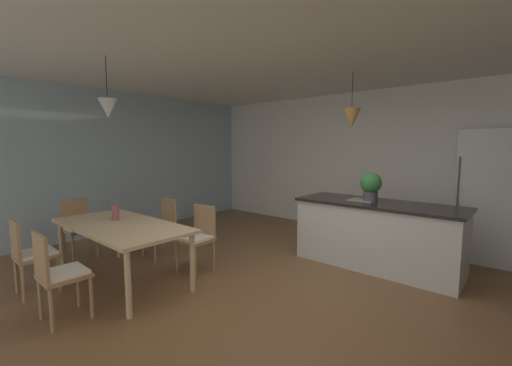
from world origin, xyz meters
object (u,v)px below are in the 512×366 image
Objects in this scene: chair_near_right at (58,273)px; chair_near_left at (31,253)px; chair_window_end at (79,226)px; vase_on_dining_table at (115,212)px; potted_plant_on_island at (371,185)px; chair_far_left at (161,226)px; kitchen_island at (377,234)px; refrigerator at (487,196)px; dining_table at (121,229)px; chair_far_right at (198,236)px.

chair_near_right is 0.87m from chair_near_left.
chair_window_end is 4.31× the size of vase_on_dining_table.
chair_far_left is at bearing -145.39° from potted_plant_on_island.
potted_plant_on_island reaches higher than vase_on_dining_table.
chair_far_left is at bearing -146.52° from kitchen_island.
refrigerator is 1.78m from potted_plant_on_island.
chair_far_left is at bearing 117.43° from chair_near_right.
kitchen_island is 0.67m from potted_plant_on_island.
vase_on_dining_table is (0.17, -0.77, 0.35)m from chair_far_left.
chair_near_left is 0.98m from vase_on_dining_table.
chair_window_end is 1.00× the size of chair_near_left.
kitchen_island is at bearing 52.44° from chair_near_left.
refrigerator is at bearing 49.77° from kitchen_island.
vase_on_dining_table is (-0.69, 0.89, 0.35)m from chair_near_right.
chair_near_left is (-0.44, -0.83, -0.18)m from dining_table.
chair_near_right is at bearing -62.57° from chair_far_left.
dining_table is at bearing -62.58° from chair_far_left.
chair_near_left is 5.99m from refrigerator.
chair_window_end is 0.40× the size of kitchen_island.
chair_far_left is 0.86m from chair_far_right.
chair_near_right is at bearing -0.00° from chair_near_left.
chair_near_left is 1.00× the size of chair_far_right.
kitchen_island is at bearing 44.69° from chair_far_right.
potted_plant_on_island reaches higher than chair_far_right.
chair_near_left is (-0.87, 0.00, 0.00)m from chair_near_right.
kitchen_island is (2.60, 1.72, -0.01)m from chair_far_left.
chair_far_right is 2.46m from potted_plant_on_island.
chair_near_right is 1.00× the size of chair_far_left.
chair_near_left is at bearing -117.43° from chair_far_right.
chair_window_end is (-1.77, 0.83, 0.00)m from chair_near_right.
refrigerator reaches higher than chair_near_left.
potted_plant_on_island reaches higher than chair_far_left.
dining_table is 5.05m from refrigerator.
chair_near_left is 4.31× the size of vase_on_dining_table.
chair_far_left is 1.00× the size of chair_near_left.
chair_near_left is 4.26m from potted_plant_on_island.
chair_near_right and chair_far_right have the same top height.
chair_window_end and chair_near_left have the same top height.
chair_far_right is 2.15× the size of potted_plant_on_island.
chair_window_end is at bearing -140.07° from refrigerator.
chair_near_right is 3.81m from kitchen_island.
kitchen_island is at bearing -130.23° from refrigerator.
chair_window_end is at bearing -143.04° from potted_plant_on_island.
kitchen_island is 1.76m from refrigerator.
potted_plant_on_island is at bearing 51.11° from dining_table.
dining_table is 1.02× the size of refrigerator.
chair_near_left and chair_far_right have the same top height.
chair_far_right is (0.87, 1.67, 0.00)m from chair_near_left.
potted_plant_on_island is at bearing 64.34° from chair_near_right.
chair_far_right is at bearing 62.75° from dining_table.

